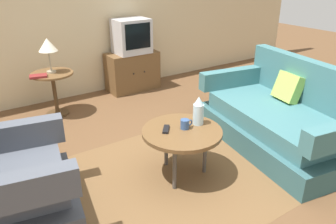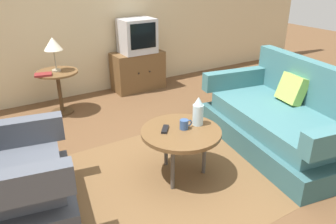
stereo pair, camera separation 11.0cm
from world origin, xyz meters
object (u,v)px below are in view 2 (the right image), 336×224
at_px(couch, 284,121).
at_px(tv_remote_dark, 165,129).
at_px(coffee_table, 181,134).
at_px(television, 137,36).
at_px(side_table, 58,83).
at_px(vase, 198,112).
at_px(mug, 184,124).
at_px(tv_stand, 138,71).
at_px(table_lamp, 53,45).
at_px(armchair, 0,185).
at_px(book, 43,75).

bearing_deg(couch, tv_remote_dark, 91.63).
distance_m(coffee_table, television, 2.45).
distance_m(couch, side_table, 2.80).
bearing_deg(vase, side_table, 110.21).
bearing_deg(mug, vase, 3.16).
height_order(mug, tv_remote_dark, mug).
height_order(tv_stand, tv_remote_dark, tv_stand).
distance_m(tv_stand, television, 0.55).
distance_m(tv_stand, vase, 2.38).
height_order(coffee_table, table_lamp, table_lamp).
height_order(armchair, table_lamp, table_lamp).
distance_m(side_table, tv_remote_dark, 1.99).
bearing_deg(television, tv_stand, 90.00).
bearing_deg(tv_remote_dark, book, 57.96).
height_order(side_table, book, book).
bearing_deg(vase, tv_remote_dark, 169.38).
height_order(coffee_table, side_table, side_table).
bearing_deg(armchair, coffee_table, 91.59).
distance_m(tv_stand, table_lamp, 1.46).
xyz_separation_m(coffee_table, mug, (0.04, 0.01, 0.08)).
relative_size(vase, mug, 2.16).
bearing_deg(table_lamp, tv_remote_dark, -77.94).
relative_size(coffee_table, mug, 5.78).
distance_m(vase, tv_remote_dark, 0.34).
xyz_separation_m(television, table_lamp, (-1.29, -0.25, 0.07)).
height_order(tv_remote_dark, book, book).
xyz_separation_m(tv_remote_dark, book, (-0.61, 1.86, 0.10)).
distance_m(mug, book, 2.08).
relative_size(vase, book, 1.19).
bearing_deg(tv_remote_dark, television, 18.38).
xyz_separation_m(table_lamp, tv_remote_dark, (0.42, -1.97, -0.43)).
height_order(couch, tv_remote_dark, couch).
relative_size(coffee_table, table_lamp, 1.68).
distance_m(armchair, vase, 1.71).
bearing_deg(armchair, side_table, 163.22).
bearing_deg(vase, armchair, 172.62).
relative_size(tv_stand, vase, 2.89).
distance_m(armchair, tv_stand, 3.04).
height_order(armchair, coffee_table, armchair).
bearing_deg(tv_stand, side_table, -167.44).
distance_m(coffee_table, side_table, 2.10).
distance_m(television, mug, 2.41).
bearing_deg(couch, television, 21.55).
distance_m(vase, mug, 0.18).
height_order(armchair, television, television).
bearing_deg(side_table, television, 11.70).
relative_size(table_lamp, tv_remote_dark, 2.96).
relative_size(couch, mug, 15.33).
xyz_separation_m(table_lamp, book, (-0.19, -0.11, -0.33)).
distance_m(coffee_table, mug, 0.09).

